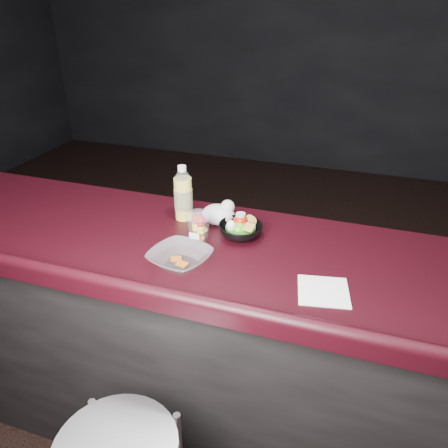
{
  "coord_description": "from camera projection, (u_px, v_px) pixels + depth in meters",
  "views": [
    {
      "loc": [
        0.44,
        -1.03,
        1.87
      ],
      "look_at": [
        -0.01,
        0.34,
        1.1
      ],
      "focal_mm": 35.0,
      "sensor_mm": 36.0,
      "label": 1
    }
  ],
  "objects": [
    {
      "name": "plastic_bag",
      "position": [
        220.0,
        213.0,
        1.79
      ],
      "size": [
        0.14,
        0.11,
        0.1
      ],
      "color": "silver",
      "rests_on": "counter"
    },
    {
      "name": "snack_bowl",
      "position": [
        240.0,
        229.0,
        1.7
      ],
      "size": [
        0.21,
        0.21,
        0.09
      ],
      "rotation": [
        0.0,
        0.0,
        0.26
      ],
      "color": "black",
      "rests_on": "counter"
    },
    {
      "name": "room_shell",
      "position": [
        182.0,
        11.0,
        1.0
      ],
      "size": [
        8.0,
        8.0,
        8.0
      ],
      "color": "black",
      "rests_on": "ground"
    },
    {
      "name": "green_apple",
      "position": [
        239.0,
        229.0,
        1.69
      ],
      "size": [
        0.07,
        0.07,
        0.08
      ],
      "color": "#2C790E",
      "rests_on": "counter"
    },
    {
      "name": "paper_napkin",
      "position": [
        323.0,
        291.0,
        1.4
      ],
      "size": [
        0.19,
        0.19,
        0.0
      ],
      "primitive_type": "cube",
      "rotation": [
        0.0,
        0.0,
        0.19
      ],
      "color": "white",
      "rests_on": "counter"
    },
    {
      "name": "fruit_cup",
      "position": [
        199.0,
        226.0,
        1.65
      ],
      "size": [
        0.09,
        0.09,
        0.13
      ],
      "color": "white",
      "rests_on": "counter"
    },
    {
      "name": "takeout_bowl",
      "position": [
        180.0,
        258.0,
        1.53
      ],
      "size": [
        0.25,
        0.25,
        0.05
      ],
      "rotation": [
        0.0,
        0.0,
        -0.24
      ],
      "color": "silver",
      "rests_on": "counter"
    },
    {
      "name": "counter",
      "position": [
        224.0,
        349.0,
        1.88
      ],
      "size": [
        4.06,
        0.71,
        1.02
      ],
      "color": "black",
      "rests_on": "ground"
    },
    {
      "name": "lemonade_bottle",
      "position": [
        183.0,
        197.0,
        1.81
      ],
      "size": [
        0.08,
        0.08,
        0.23
      ],
      "color": "yellow",
      "rests_on": "counter"
    }
  ]
}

